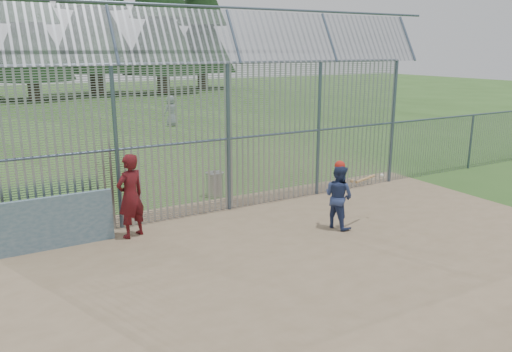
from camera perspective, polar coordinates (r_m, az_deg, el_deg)
ground at (r=11.13m, az=5.16°, el=-8.74°), size 120.00×120.00×0.00m
dirt_infield at (r=10.75m, az=6.69°, el=-9.58°), size 14.00×10.00×0.02m
dugout_wall at (r=11.94m, az=-21.93°, el=-4.94°), size 2.50×0.12×1.20m
batter at (r=12.45m, az=9.42°, el=-2.33°), size 0.78×0.90×1.60m
onlooker at (r=12.00m, az=-14.15°, el=-2.22°), size 0.86×0.73×2.00m
bg_kid_standing at (r=29.30m, az=-9.69°, el=7.35°), size 0.98×0.78×1.74m
batting_gear at (r=12.36m, az=10.26°, el=0.81°), size 1.55×0.44×0.58m
trash_can at (r=15.12m, az=-4.74°, el=-0.92°), size 0.56×0.56×0.82m
backstop_fence at (r=14.23m, az=3.51°, el=6.29°), size 20.09×0.81×5.30m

